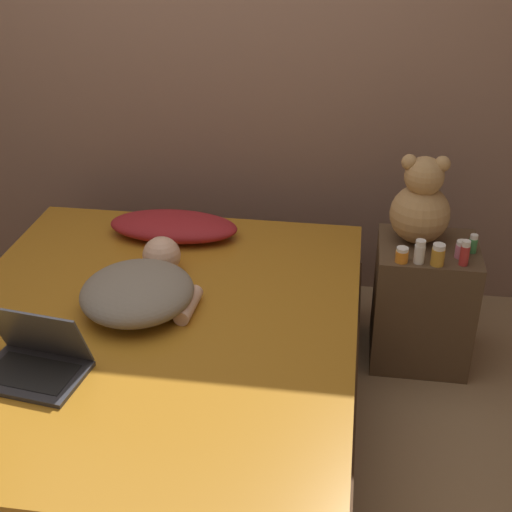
{
  "coord_description": "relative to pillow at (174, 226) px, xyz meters",
  "views": [
    {
      "loc": [
        0.73,
        -2.16,
        1.99
      ],
      "look_at": [
        0.37,
        0.24,
        0.67
      ],
      "focal_mm": 50.0,
      "sensor_mm": 36.0,
      "label": 1
    }
  ],
  "objects": [
    {
      "name": "bottle_white",
      "position": [
        1.09,
        -0.23,
        0.07
      ],
      "size": [
        0.04,
        0.04,
        0.1
      ],
      "color": "white",
      "rests_on": "nightstand"
    },
    {
      "name": "bottle_orange",
      "position": [
        1.02,
        -0.23,
        0.06
      ],
      "size": [
        0.05,
        0.05,
        0.06
      ],
      "color": "orange",
      "rests_on": "nightstand"
    },
    {
      "name": "nightstand",
      "position": [
        1.15,
        -0.08,
        -0.26
      ],
      "size": [
        0.43,
        0.39,
        0.57
      ],
      "color": "brown",
      "rests_on": "ground_plane"
    },
    {
      "name": "person_lying",
      "position": [
        0.02,
        -0.59,
        0.02
      ],
      "size": [
        0.46,
        0.61,
        0.16
      ],
      "rotation": [
        0.0,
        0.0,
        -0.06
      ],
      "color": "gray",
      "rests_on": "bed"
    },
    {
      "name": "ground_plane",
      "position": [
        0.08,
        -0.69,
        -0.54
      ],
      "size": [
        12.0,
        12.0,
        0.0
      ],
      "primitive_type": "plane",
      "color": "#937551"
    },
    {
      "name": "teddy_bear",
      "position": [
        1.09,
        -0.03,
        0.2
      ],
      "size": [
        0.26,
        0.26,
        0.39
      ],
      "color": "tan",
      "rests_on": "nightstand"
    },
    {
      "name": "wall_back",
      "position": [
        0.08,
        0.53,
        0.76
      ],
      "size": [
        8.0,
        0.06,
        2.6
      ],
      "color": "#846656",
      "rests_on": "ground_plane"
    },
    {
      "name": "bottle_red",
      "position": [
        1.27,
        -0.22,
        0.08
      ],
      "size": [
        0.04,
        0.04,
        0.11
      ],
      "color": "#B72D2D",
      "rests_on": "nightstand"
    },
    {
      "name": "bottle_pink",
      "position": [
        1.27,
        -0.16,
        0.06
      ],
      "size": [
        0.05,
        0.05,
        0.07
      ],
      "color": "pink",
      "rests_on": "nightstand"
    },
    {
      "name": "bottle_green",
      "position": [
        1.32,
        -0.11,
        0.07
      ],
      "size": [
        0.04,
        0.04,
        0.08
      ],
      "color": "#3D8E4C",
      "rests_on": "nightstand"
    },
    {
      "name": "bottle_amber",
      "position": [
        1.17,
        -0.24,
        0.07
      ],
      "size": [
        0.05,
        0.05,
        0.09
      ],
      "color": "gold",
      "rests_on": "nightstand"
    },
    {
      "name": "bed",
      "position": [
        0.08,
        -0.69,
        -0.3
      ],
      "size": [
        1.59,
        1.89,
        0.49
      ],
      "color": "#4C331E",
      "rests_on": "ground_plane"
    },
    {
      "name": "laptop",
      "position": [
        -0.21,
        -1.05,
        0.0
      ],
      "size": [
        0.38,
        0.29,
        0.24
      ],
      "rotation": [
        0.0,
        0.0,
        -0.13
      ],
      "color": "#333338",
      "rests_on": "bed"
    },
    {
      "name": "pillow",
      "position": [
        0.0,
        0.0,
        0.0
      ],
      "size": [
        0.6,
        0.29,
        0.1
      ],
      "color": "maroon",
      "rests_on": "bed"
    }
  ]
}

